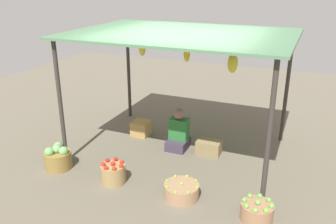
# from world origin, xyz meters

# --- Properties ---
(ground_plane) EXTENTS (14.00, 14.00, 0.00)m
(ground_plane) POSITION_xyz_m (0.00, 0.00, 0.00)
(ground_plane) COLOR #675F4F
(market_stall_structure) EXTENTS (3.64, 2.62, 2.15)m
(market_stall_structure) POSITION_xyz_m (0.01, 0.00, 2.01)
(market_stall_structure) COLOR #38332D
(market_stall_structure) RESTS_ON ground
(vendor_person) EXTENTS (0.36, 0.44, 0.78)m
(vendor_person) POSITION_xyz_m (-0.06, 0.06, 0.30)
(vendor_person) COLOR #3D3244
(vendor_person) RESTS_ON ground
(basket_cabbages) EXTENTS (0.44, 0.44, 0.43)m
(basket_cabbages) POSITION_xyz_m (-1.64, -1.41, 0.18)
(basket_cabbages) COLOR olive
(basket_cabbages) RESTS_ON ground
(basket_red_tomatoes) EXTENTS (0.38, 0.38, 0.36)m
(basket_red_tomatoes) POSITION_xyz_m (-0.56, -1.44, 0.16)
(basket_red_tomatoes) COLOR #9C7E4E
(basket_red_tomatoes) RESTS_ON ground
(basket_limes) EXTENTS (0.51, 0.51, 0.25)m
(basket_limes) POSITION_xyz_m (0.56, -1.41, 0.11)
(basket_limes) COLOR #A17B58
(basket_limes) RESTS_ON ground
(basket_green_apples) EXTENTS (0.43, 0.43, 0.29)m
(basket_green_apples) POSITION_xyz_m (1.65, -1.50, 0.12)
(basket_green_apples) COLOR #9C7351
(basket_green_apples) RESTS_ON ground
(wooden_crate_near_vendor) EXTENTS (0.43, 0.29, 0.24)m
(wooden_crate_near_vendor) POSITION_xyz_m (0.53, 0.07, 0.12)
(wooden_crate_near_vendor) COLOR olive
(wooden_crate_near_vendor) RESTS_ON ground
(wooden_crate_stacked_rear) EXTENTS (0.34, 0.33, 0.29)m
(wooden_crate_stacked_rear) POSITION_xyz_m (-0.96, 0.32, 0.14)
(wooden_crate_stacked_rear) COLOR #AB8347
(wooden_crate_stacked_rear) RESTS_ON ground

